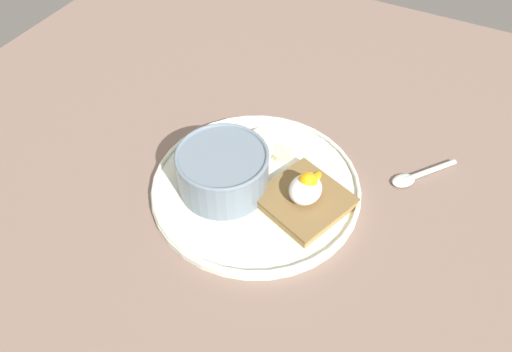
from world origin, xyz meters
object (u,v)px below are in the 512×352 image
at_px(oatmeal_bowl, 223,170).
at_px(poached_egg, 306,188).
at_px(banana_slice_back, 282,154).
at_px(toast_slice, 304,201).
at_px(spoon, 416,176).
at_px(banana_slice_left, 264,137).
at_px(banana_slice_front, 264,150).

xyz_separation_m(oatmeal_bowl, poached_egg, (-0.02, 0.11, 0.00)).
relative_size(poached_egg, banana_slice_back, 2.00).
xyz_separation_m(oatmeal_bowl, toast_slice, (-0.02, 0.11, -0.02)).
distance_m(toast_slice, spoon, 0.18).
distance_m(banana_slice_left, banana_slice_back, 0.04).
height_order(banana_slice_front, banana_slice_back, banana_slice_front).
relative_size(toast_slice, banana_slice_front, 3.59).
distance_m(banana_slice_front, spoon, 0.22).
bearing_deg(banana_slice_front, banana_slice_back, 105.47).
bearing_deg(spoon, banana_slice_left, -79.72).
distance_m(banana_slice_front, banana_slice_back, 0.03).
xyz_separation_m(oatmeal_bowl, banana_slice_front, (-0.08, 0.02, -0.03)).
bearing_deg(poached_egg, banana_slice_back, -135.73).
bearing_deg(banana_slice_back, poached_egg, 44.27).
xyz_separation_m(toast_slice, banana_slice_left, (-0.09, -0.11, -0.00)).
relative_size(toast_slice, banana_slice_left, 3.53).
xyz_separation_m(banana_slice_back, spoon, (-0.06, 0.19, -0.01)).
height_order(poached_egg, banana_slice_back, poached_egg).
distance_m(oatmeal_bowl, spoon, 0.28).
xyz_separation_m(banana_slice_front, spoon, (-0.07, 0.21, -0.01)).
distance_m(toast_slice, banana_slice_back, 0.10).
height_order(banana_slice_front, spoon, banana_slice_front).
height_order(oatmeal_bowl, toast_slice, oatmeal_bowl).
relative_size(oatmeal_bowl, banana_slice_left, 3.30).
relative_size(poached_egg, spoon, 0.81).
height_order(banana_slice_front, banana_slice_left, same).
bearing_deg(oatmeal_bowl, banana_slice_front, 165.86).
bearing_deg(banana_slice_front, spoon, 107.42).
bearing_deg(spoon, banana_slice_front, -72.58).
xyz_separation_m(poached_egg, banana_slice_front, (-0.06, -0.09, -0.03)).
relative_size(banana_slice_front, banana_slice_back, 0.97).
height_order(toast_slice, banana_slice_left, toast_slice).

